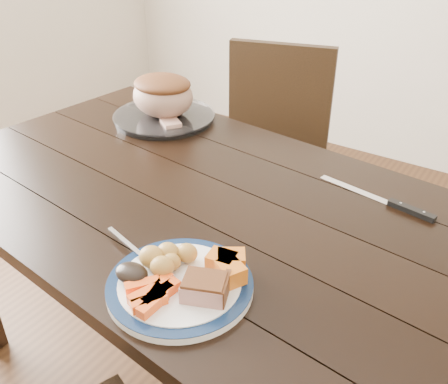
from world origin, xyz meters
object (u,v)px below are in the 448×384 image
Objects in this scene: dining_table at (204,226)px; pork_slice at (205,288)px; serving_platter at (164,118)px; chair_far at (271,151)px; fork at (134,250)px; carving_knife at (396,205)px; dinner_plate at (180,286)px; roast_joint at (163,96)px.

pork_slice is (0.23, -0.31, 0.13)m from dining_table.
pork_slice reaches higher than dining_table.
chair_far is at bearing 62.60° from serving_platter.
chair_far is 11.32× the size of pork_slice.
fork is (0.03, -0.28, 0.11)m from dining_table.
serving_platter is 0.91m from pork_slice.
carving_knife reaches higher than dining_table.
fork reaches higher than dining_table.
dinner_plate is 1.65× the size of fork.
pork_slice is at bearing -45.22° from serving_platter.
roast_joint reaches higher than serving_platter.
carving_knife is (0.43, 0.23, 0.10)m from dining_table.
serving_platter reaches higher than dining_table.
dinner_plate is at bearing 93.56° from chair_far.
roast_joint is (-0.21, -0.40, 0.31)m from chair_far.
chair_far is at bearing 105.22° from dining_table.
roast_joint is (0.00, 0.00, 0.08)m from serving_platter.
dinner_plate is at bearing 5.11° from fork.
carving_knife is at bearing 70.22° from pork_slice.
fork is 0.55× the size of carving_knife.
dining_table is 0.41m from pork_slice.
dinner_plate is at bearing -106.36° from carving_knife.
roast_joint reaches higher than fork.
chair_far is at bearing 150.83° from carving_knife.
roast_joint is (-0.41, 0.33, 0.18)m from dining_table.
chair_far is 0.51m from serving_platter.
dining_table is 0.77m from chair_far.
chair_far reaches higher than serving_platter.
carving_knife is at bearing 64.23° from dinner_plate.
pork_slice is at bearing 6.64° from fork.
pork_slice is 0.38× the size of roast_joint.
dinner_plate is 0.91× the size of carving_knife.
chair_far is 1.13m from dinner_plate.
pork_slice reaches higher than carving_knife.
serving_platter is (-0.41, 0.33, 0.10)m from dining_table.
dinner_plate is 3.54× the size of pork_slice.
dinner_plate is at bearing -48.01° from serving_platter.
chair_far reaches higher than fork.
chair_far is 3.20× the size of dinner_plate.
dinner_plate is 0.86× the size of serving_platter.
carving_knife is at bearing -6.94° from serving_platter.
serving_platter is at bearing 131.99° from dinner_plate.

